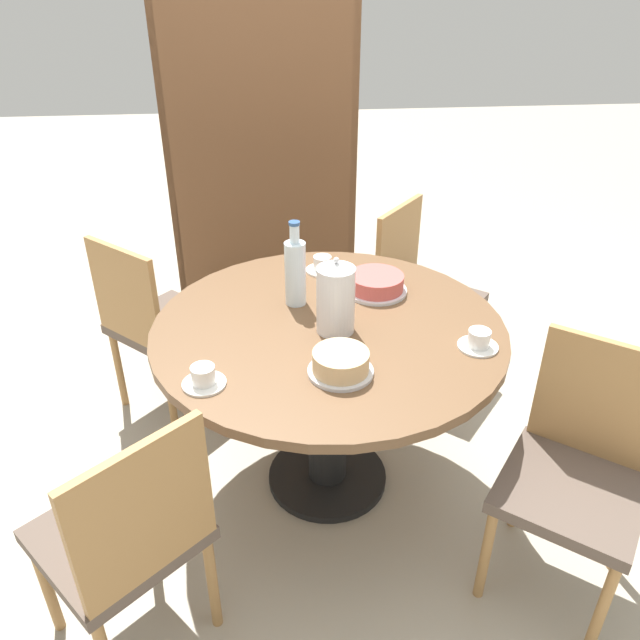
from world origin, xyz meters
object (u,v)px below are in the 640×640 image
at_px(bookshelf, 261,153).
at_px(coffee_pot, 336,298).
at_px(cup_b, 479,341).
at_px(chair_c, 420,291).
at_px(cup_c, 204,378).
at_px(cake_main, 376,284).
at_px(chair_a, 127,536).
at_px(water_bottle, 295,271).
at_px(cup_a, 322,265).
at_px(cake_second, 341,363).
at_px(chair_b, 578,469).
at_px(chair_d, 156,321).

bearing_deg(bookshelf, coffee_pot, 98.07).
xyz_separation_m(coffee_pot, cup_b, (0.46, -0.16, -0.10)).
bearing_deg(chair_c, bookshelf, 82.00).
distance_m(cup_b, cup_c, 0.91).
bearing_deg(cake_main, chair_a, -134.32).
height_order(coffee_pot, cake_main, coffee_pot).
distance_m(water_bottle, cup_a, 0.31).
relative_size(chair_a, water_bottle, 2.69).
xyz_separation_m(cake_second, cup_b, (0.48, 0.10, -0.01)).
xyz_separation_m(cake_main, cup_b, (0.27, -0.43, -0.01)).
xyz_separation_m(coffee_pot, cup_c, (-0.44, -0.28, -0.10)).
distance_m(bookshelf, coffee_pot, 1.60).
xyz_separation_m(cake_second, cup_c, (-0.42, -0.02, -0.01)).
distance_m(chair_a, cup_a, 1.29).
bearing_deg(chair_a, bookshelf, -142.24).
bearing_deg(cup_a, bookshelf, 101.53).
bearing_deg(bookshelf, chair_b, 114.80).
bearing_deg(cup_c, cake_main, 41.20).
bearing_deg(cup_c, cup_a, 59.73).
xyz_separation_m(chair_c, cake_second, (-0.53, -1.03, 0.31)).
height_order(water_bottle, cake_main, water_bottle).
distance_m(chair_b, cake_second, 0.83).
xyz_separation_m(bookshelf, cup_a, (0.23, -1.11, -0.16)).
bearing_deg(cup_b, chair_b, -50.16).
bearing_deg(coffee_pot, cup_b, -18.76).
height_order(bookshelf, cup_b, bookshelf).
bearing_deg(coffee_pot, cup_c, -147.45).
bearing_deg(water_bottle, coffee_pot, -59.43).
distance_m(bookshelf, cake_main, 1.39).
relative_size(chair_b, cup_c, 6.45).
bearing_deg(cake_second, water_bottle, 103.20).
height_order(chair_b, bookshelf, bookshelf).
xyz_separation_m(bookshelf, coffee_pot, (0.22, -1.58, -0.06)).
bearing_deg(water_bottle, chair_a, -123.41).
xyz_separation_m(chair_a, cake_second, (0.64, 0.34, 0.31)).
distance_m(water_bottle, cake_second, 0.49).
height_order(bookshelf, cup_c, bookshelf).
relative_size(chair_b, cup_b, 6.45).
distance_m(chair_a, water_bottle, 1.05).
bearing_deg(cup_b, cake_main, 122.35).
xyz_separation_m(cup_b, cup_c, (-0.90, -0.12, 0.00)).
bearing_deg(cup_c, bookshelf, 83.49).
bearing_deg(cake_main, cake_second, -111.19).
height_order(water_bottle, cake_second, water_bottle).
distance_m(chair_c, water_bottle, 0.94).
distance_m(cake_main, cup_c, 0.83).
bearing_deg(chair_d, bookshelf, -74.80).
bearing_deg(water_bottle, chair_b, -38.80).
height_order(chair_b, cake_main, chair_b).
bearing_deg(chair_b, water_bottle, 179.58).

